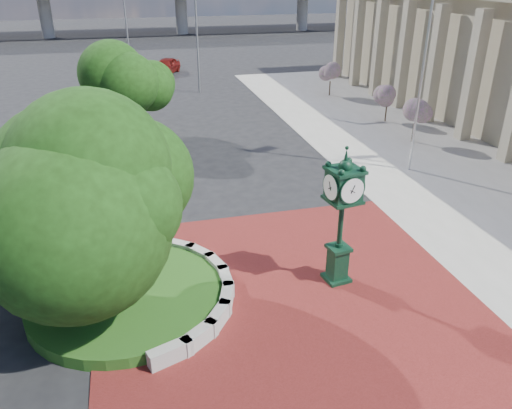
% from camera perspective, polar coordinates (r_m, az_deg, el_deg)
% --- Properties ---
extents(ground, '(200.00, 200.00, 0.00)m').
position_cam_1_polar(ground, '(17.28, 2.45, -8.68)').
color(ground, black).
rests_on(ground, ground).
extents(plaza, '(12.00, 12.00, 0.04)m').
position_cam_1_polar(plaza, '(16.49, 3.45, -10.51)').
color(plaza, maroon).
rests_on(plaza, ground).
extents(sidewalk, '(20.00, 50.00, 0.04)m').
position_cam_1_polar(sidewalk, '(32.60, 25.12, 5.81)').
color(sidewalk, '#9E9B93').
rests_on(sidewalk, ground).
extents(planter_wall, '(2.96, 6.77, 0.54)m').
position_cam_1_polar(planter_wall, '(16.67, -6.61, -9.16)').
color(planter_wall, '#9E9B93').
rests_on(planter_wall, ground).
extents(grass_bed, '(6.10, 6.10, 0.40)m').
position_cam_1_polar(grass_bed, '(16.66, -14.54, -10.24)').
color(grass_bed, '#1D4F16').
rests_on(grass_bed, ground).
extents(tree_planter, '(5.20, 5.20, 6.33)m').
position_cam_1_polar(tree_planter, '(14.93, -16.00, 0.84)').
color(tree_planter, '#38281C').
rests_on(tree_planter, ground).
extents(tree_street, '(4.40, 4.40, 5.45)m').
position_cam_1_polar(tree_street, '(32.31, -13.97, 13.28)').
color(tree_street, '#38281C').
rests_on(tree_street, ground).
extents(post_clock, '(1.12, 1.12, 4.76)m').
position_cam_1_polar(post_clock, '(16.20, 9.76, -0.84)').
color(post_clock, black).
rests_on(post_clock, ground).
extents(parked_car, '(3.50, 4.80, 1.52)m').
position_cam_1_polar(parked_car, '(52.15, -10.24, 15.30)').
color(parked_car, '#65120E').
rests_on(parked_car, ground).
extents(flagpole_a, '(1.63, 0.59, 10.78)m').
position_cam_1_polar(flagpole_a, '(26.19, 18.63, 15.09)').
color(flagpole_a, silver).
rests_on(flagpole_a, ground).
extents(street_lamp_near, '(2.08, 0.29, 9.27)m').
position_cam_1_polar(street_lamp_near, '(42.87, -6.51, 19.70)').
color(street_lamp_near, slate).
rests_on(street_lamp_near, ground).
extents(street_lamp_far, '(2.13, 0.50, 9.50)m').
position_cam_1_polar(street_lamp_far, '(57.37, -14.54, 20.69)').
color(street_lamp_far, slate).
rests_on(street_lamp_far, ground).
extents(shrub_near, '(1.20, 1.20, 2.20)m').
position_cam_1_polar(shrub_near, '(31.72, 17.73, 9.53)').
color(shrub_near, '#38281C').
rests_on(shrub_near, ground).
extents(shrub_mid, '(1.20, 1.20, 2.20)m').
position_cam_1_polar(shrub_mid, '(35.68, 14.80, 11.59)').
color(shrub_mid, '#38281C').
rests_on(shrub_mid, ground).
extents(shrub_far, '(1.20, 1.20, 2.20)m').
position_cam_1_polar(shrub_far, '(42.49, 8.51, 14.29)').
color(shrub_far, '#38281C').
rests_on(shrub_far, ground).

